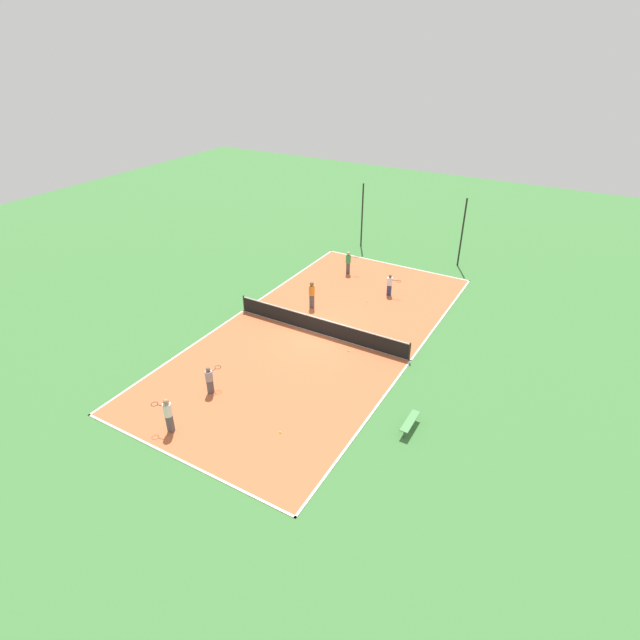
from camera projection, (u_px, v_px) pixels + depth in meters
ground_plane at (320, 334)px, 28.24m from camera, size 80.00×80.00×0.00m
court_surface at (320, 334)px, 28.24m from camera, size 10.96×22.44×0.02m
tennis_net at (320, 325)px, 27.97m from camera, size 10.76×0.10×1.04m
bench at (410, 422)px, 21.24m from camera, size 0.36×1.53×0.45m
player_far_white at (168, 413)px, 20.80m from camera, size 0.98×0.52×1.71m
player_center_orange at (312, 293)px, 30.43m from camera, size 0.39×0.39×1.75m
player_far_green at (348, 261)px, 34.83m from camera, size 0.97×0.77×1.66m
player_near_white at (390, 284)px, 31.99m from camera, size 0.95×0.38×1.46m
player_baseline_gray at (209, 378)px, 23.19m from camera, size 0.41×0.96×1.44m
tennis_ball_right_alley at (348, 351)px, 26.62m from camera, size 0.07×0.07×0.07m
tennis_ball_near_net at (367, 301)px, 31.55m from camera, size 0.07×0.07×0.07m
tennis_ball_left_sideline at (280, 432)px, 21.17m from camera, size 0.07×0.07×0.07m
fence_post_back_left at (362, 216)px, 38.78m from camera, size 0.12×0.12×5.00m
fence_post_back_right at (462, 233)px, 35.37m from camera, size 0.12×0.12×5.00m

